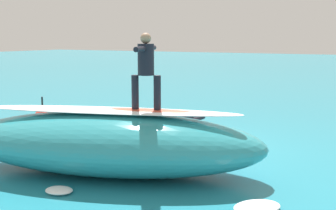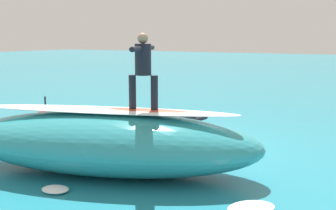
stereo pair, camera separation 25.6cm
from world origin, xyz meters
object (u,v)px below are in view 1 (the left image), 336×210
surfer_riding (146,65)px  surfboard_paddling (182,126)px  surfboard_riding (146,111)px  surfer_paddling (184,120)px  buoy_marker (43,118)px

surfer_riding → surfboard_paddling: (1.31, -4.26, -2.17)m
surfboard_riding → surfer_riding: size_ratio=1.41×
surfboard_paddling → surfboard_riding: bearing=23.7°
surfer_paddling → buoy_marker: bearing=-56.2°
surfer_riding → surfboard_riding: bearing=-99.6°
surfboard_paddling → surfer_paddling: surfer_paddling is taller
surfer_riding → surfboard_paddling: surfer_riding is taller
surfboard_paddling → buoy_marker: buoy_marker is taller
surfboard_paddling → buoy_marker: bearing=-57.8°
surfer_paddling → buoy_marker: 4.39m
surfer_riding → buoy_marker: 6.04m
surfboard_riding → surfer_paddling: size_ratio=1.13×
surfboard_riding → surfer_paddling: (1.30, -4.40, -1.08)m
surfboard_paddling → buoy_marker: 4.32m
surfboard_riding → surfboard_paddling: 4.63m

